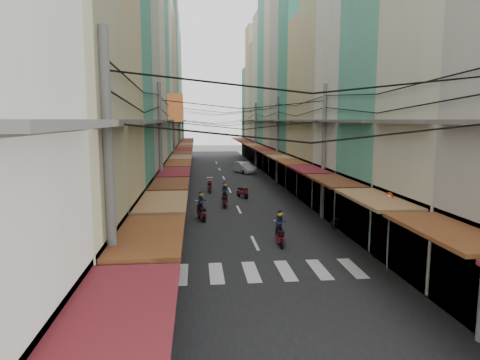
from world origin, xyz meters
TOP-DOWN VIEW (x-y plane):
  - ground at (0.00, 0.00)m, footprint 160.00×160.00m
  - road at (0.00, 20.00)m, footprint 10.00×80.00m
  - sidewalk_left at (-6.50, 20.00)m, footprint 3.00×80.00m
  - sidewalk_right at (6.50, 20.00)m, footprint 3.00×80.00m
  - crosswalk at (-0.00, -6.00)m, footprint 7.55×2.40m
  - building_row_left at (-7.92, 16.56)m, footprint 7.80×67.67m
  - building_row_right at (7.92, 16.45)m, footprint 7.80×68.98m
  - utility_poles at (0.00, 15.01)m, footprint 10.20×66.13m
  - white_car at (2.57, 25.96)m, footprint 4.88×3.38m
  - bicycle at (5.50, 0.10)m, footprint 1.84×0.82m
  - moving_scooters at (-0.38, 7.56)m, footprint 5.25×29.56m
  - parked_scooters at (4.35, -4.87)m, footprint 12.81×15.91m
  - pedestrians at (-4.31, 4.51)m, footprint 13.84×26.89m
  - market_umbrella at (6.86, -6.77)m, footprint 2.18×2.18m
  - traffic_sign at (4.78, -6.35)m, footprint 0.10×0.71m

SIDE VIEW (x-z plane):
  - ground at x=0.00m, z-range 0.00..0.00m
  - white_car at x=2.57m, z-range -0.80..0.80m
  - bicycle at x=5.50m, z-range -0.62..0.62m
  - road at x=0.00m, z-range 0.00..0.02m
  - crosswalk at x=0.00m, z-range 0.02..0.03m
  - sidewalk_left at x=-6.50m, z-range 0.00..0.06m
  - sidewalk_right at x=6.50m, z-range 0.00..0.06m
  - parked_scooters at x=4.35m, z-range -0.02..0.99m
  - moving_scooters at x=-0.38m, z-range -0.37..1.40m
  - pedestrians at x=-4.31m, z-range -0.06..2.17m
  - market_umbrella at x=6.86m, z-range 0.88..3.18m
  - traffic_sign at x=4.78m, z-range 0.77..4.01m
  - utility_poles at x=0.00m, z-range 2.49..10.69m
  - building_row_right at x=7.92m, z-range -1.89..20.71m
  - building_row_left at x=-7.92m, z-range -2.07..21.63m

